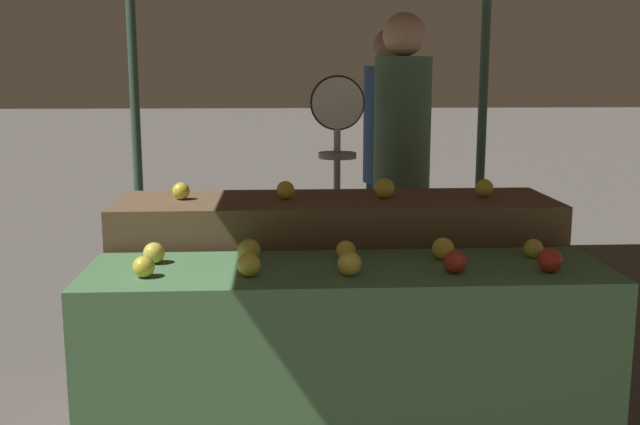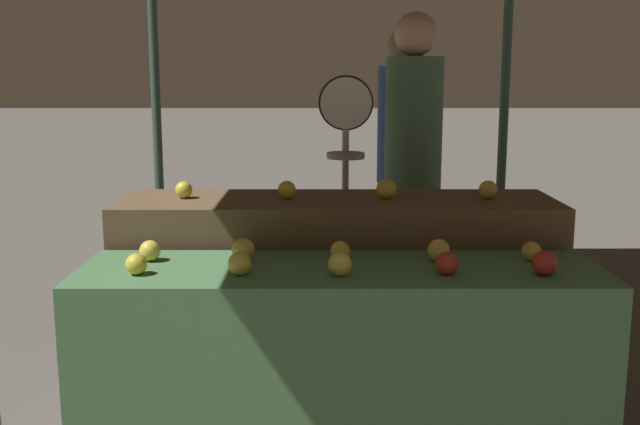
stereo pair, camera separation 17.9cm
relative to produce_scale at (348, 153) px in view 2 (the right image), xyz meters
The scene contains 19 objects.
display_counter_front 1.43m from the produce_scale, 92.63° to the right, with size 1.93×0.55×0.80m, color #4C7A4C.
display_counter_back 0.89m from the produce_scale, 95.04° to the right, with size 1.93×0.55×0.95m, color brown.
apple_front_0 1.58m from the produce_scale, 120.13° to the right, with size 0.08×0.08×0.08m, color gold.
apple_front_1 1.44m from the produce_scale, 107.08° to the right, with size 0.08×0.08×0.08m, color gold.
apple_front_2 1.39m from the produce_scale, 92.71° to the right, with size 0.09×0.09×0.09m, color yellow.
apple_front_3 1.41m from the produce_scale, 76.91° to the right, with size 0.08×0.08×0.08m, color #B72D23.
apple_front_4 1.53m from the produce_scale, 64.31° to the right, with size 0.09×0.09×0.09m, color #AD281E.
apple_front_5 1.42m from the produce_scale, 124.01° to the right, with size 0.08×0.08×0.08m, color yellow.
apple_front_6 1.26m from the produce_scale, 110.18° to the right, with size 0.09×0.09×0.09m, color gold.
apple_front_7 1.18m from the produce_scale, 92.95° to the right, with size 0.08×0.08×0.08m, color yellow.
apple_front_8 1.22m from the produce_scale, 74.76° to the right, with size 0.08×0.08×0.08m, color yellow.
apple_front_9 1.36m from the produce_scale, 59.82° to the right, with size 0.07×0.07×0.07m, color gold.
apple_back_0 0.98m from the produce_scale, 138.94° to the right, with size 0.08×0.08×0.08m, color gold.
apple_back_1 0.72m from the produce_scale, 113.22° to the right, with size 0.08×0.08×0.08m, color gold.
apple_back_2 0.68m from the produce_scale, 76.55° to the right, with size 0.09×0.09×0.09m, color gold.
apple_back_3 0.90m from the produce_scale, 46.81° to the right, with size 0.08×0.08×0.08m, color gold.
produce_scale is the anchor object (origin of this frame).
person_vendor_at_scale 0.48m from the produce_scale, 35.81° to the left, with size 0.39×0.39×1.83m.
person_customer_left 0.83m from the produce_scale, 61.84° to the left, with size 0.47×0.47×1.77m.
Camera 2 is at (-0.08, -2.66, 1.50)m, focal length 42.00 mm.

